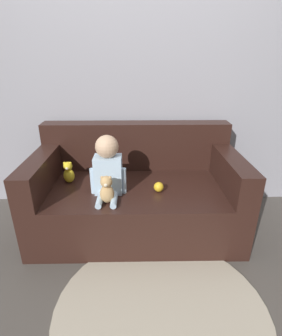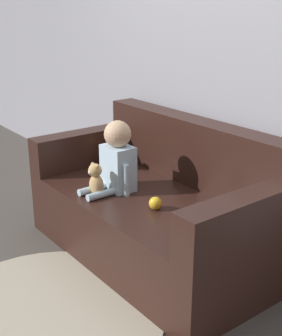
{
  "view_description": "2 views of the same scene",
  "coord_description": "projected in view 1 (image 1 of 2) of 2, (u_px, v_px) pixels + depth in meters",
  "views": [
    {
      "loc": [
        0.01,
        -1.97,
        1.43
      ],
      "look_at": [
        0.04,
        -0.06,
        0.6
      ],
      "focal_mm": 28.0,
      "sensor_mm": 36.0,
      "label": 1
    },
    {
      "loc": [
        2.14,
        -1.73,
        1.59
      ],
      "look_at": [
        0.02,
        -0.12,
        0.64
      ],
      "focal_mm": 50.0,
      "sensor_mm": 36.0,
      "label": 2
    }
  ],
  "objects": [
    {
      "name": "ground_plane",
      "position": [
        137.0,
        226.0,
        2.37
      ],
      "size": [
        12.0,
        12.0,
        0.0
      ],
      "primitive_type": "plane",
      "color": "#4C4742"
    },
    {
      "name": "wall_back",
      "position": [
        136.0,
        70.0,
        2.35
      ],
      "size": [
        8.0,
        0.05,
        2.6
      ],
      "color": "#93939E",
      "rests_on": "ground_plane"
    },
    {
      "name": "couch",
      "position": [
        136.0,
        193.0,
        2.3
      ],
      "size": [
        1.69,
        0.91,
        0.87
      ],
      "color": "black",
      "rests_on": "ground_plane"
    },
    {
      "name": "person_baby",
      "position": [
        108.0,
        167.0,
        1.99
      ],
      "size": [
        0.28,
        0.36,
        0.46
      ],
      "color": "silver",
      "rests_on": "couch"
    },
    {
      "name": "teddy_bear_brown",
      "position": [
        107.0,
        190.0,
        1.89
      ],
      "size": [
        0.1,
        0.1,
        0.22
      ],
      "color": "tan",
      "rests_on": "couch"
    },
    {
      "name": "plush_toy_side",
      "position": [
        69.0,
        172.0,
        2.2
      ],
      "size": [
        0.09,
        0.09,
        0.19
      ],
      "color": "yellow",
      "rests_on": "couch"
    },
    {
      "name": "toy_ball",
      "position": [
        159.0,
        187.0,
        2.07
      ],
      "size": [
        0.08,
        0.08,
        0.08
      ],
      "color": "gold",
      "rests_on": "couch"
    },
    {
      "name": "floor_rug",
      "position": [
        161.0,
        310.0,
        1.59
      ],
      "size": [
        1.3,
        1.3,
        0.01
      ],
      "color": "#B2A893",
      "rests_on": "ground_plane"
    }
  ]
}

